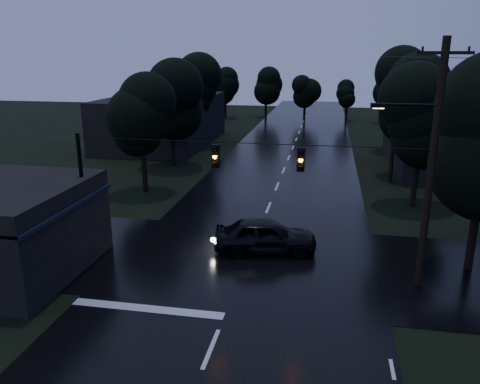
% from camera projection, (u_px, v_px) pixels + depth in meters
% --- Properties ---
extents(main_road, '(12.00, 120.00, 0.02)m').
position_uv_depth(main_road, '(284.00, 171.00, 38.99)').
color(main_road, black).
rests_on(main_road, ground).
extents(cross_street, '(60.00, 9.00, 0.02)m').
position_uv_depth(cross_street, '(247.00, 261.00, 22.03)').
color(cross_street, black).
rests_on(cross_street, ground).
extents(building_far_right, '(10.00, 14.00, 4.40)m').
position_uv_depth(building_far_right, '(453.00, 142.00, 39.66)').
color(building_far_right, black).
rests_on(building_far_right, ground).
extents(building_far_left, '(10.00, 16.00, 5.00)m').
position_uv_depth(building_far_left, '(163.00, 120.00, 50.17)').
color(building_far_left, black).
rests_on(building_far_left, ground).
extents(utility_pole_main, '(3.50, 0.30, 10.00)m').
position_uv_depth(utility_pole_main, '(430.00, 163.00, 18.28)').
color(utility_pole_main, black).
rests_on(utility_pole_main, ground).
extents(utility_pole_far, '(2.00, 0.30, 7.50)m').
position_uv_depth(utility_pole_far, '(394.00, 131.00, 34.54)').
color(utility_pole_far, black).
rests_on(utility_pole_far, ground).
extents(anchor_pole_left, '(0.18, 0.18, 6.00)m').
position_uv_depth(anchor_pole_left, '(84.00, 197.00, 21.56)').
color(anchor_pole_left, black).
rests_on(anchor_pole_left, ground).
extents(span_signals, '(15.00, 0.37, 1.12)m').
position_uv_depth(span_signals, '(257.00, 157.00, 19.49)').
color(span_signals, black).
rests_on(span_signals, ground).
extents(tree_left_a, '(3.92, 3.92, 8.26)m').
position_uv_depth(tree_left_a, '(141.00, 117.00, 31.55)').
color(tree_left_a, black).
rests_on(tree_left_a, ground).
extents(tree_left_b, '(4.20, 4.20, 8.85)m').
position_uv_depth(tree_left_b, '(171.00, 100.00, 39.09)').
color(tree_left_b, black).
rests_on(tree_left_b, ground).
extents(tree_left_c, '(4.48, 4.48, 9.44)m').
position_uv_depth(tree_left_c, '(196.00, 88.00, 48.51)').
color(tree_left_c, black).
rests_on(tree_left_c, ground).
extents(tree_right_a, '(4.20, 4.20, 8.85)m').
position_uv_depth(tree_right_a, '(422.00, 118.00, 28.26)').
color(tree_right_a, black).
rests_on(tree_right_a, ground).
extents(tree_right_b, '(4.48, 4.48, 9.44)m').
position_uv_depth(tree_right_b, '(411.00, 100.00, 35.59)').
color(tree_right_b, black).
rests_on(tree_right_b, ground).
extents(tree_right_c, '(4.76, 4.76, 10.03)m').
position_uv_depth(tree_right_c, '(402.00, 86.00, 44.80)').
color(tree_right_c, black).
rests_on(tree_right_c, ground).
extents(car, '(5.24, 2.84, 1.69)m').
position_uv_depth(car, '(265.00, 235.00, 22.82)').
color(car, black).
rests_on(car, ground).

